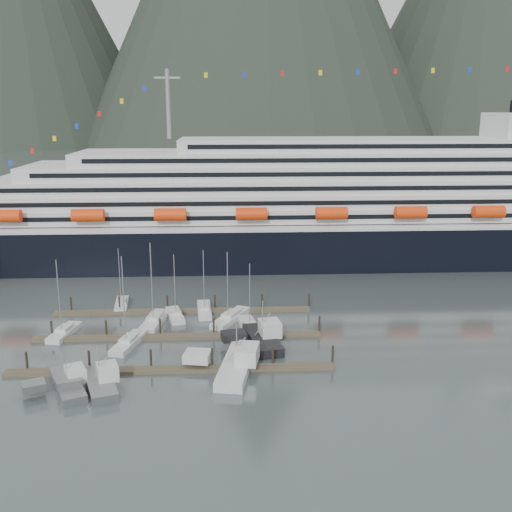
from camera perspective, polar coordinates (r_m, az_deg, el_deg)
The scene contains 17 objects.
ground at distance 98.86m, azimuth -4.66°, elevation -8.38°, with size 1600.00×1600.00×0.00m, color #414D4C.
cruise_ship at distance 150.96m, azimuth 7.34°, elevation 4.13°, with size 210.00×30.40×50.30m.
dock_near at distance 89.93m, azimuth -8.04°, elevation -10.61°, with size 48.18×2.28×3.20m.
dock_mid at distance 101.86m, azimuth -7.41°, elevation -7.58°, with size 48.18×2.28×3.20m.
dock_far at distance 114.02m, azimuth -6.93°, elevation -5.19°, with size 48.18×2.28×3.20m.
sailboat_a at distance 107.20m, azimuth -17.79°, elevation -6.97°, with size 4.23×9.14×13.86m.
sailboat_b at distance 100.07m, azimuth -12.03°, elevation -8.10°, with size 5.06×10.27×15.61m.
sailboat_c at distance 108.85m, azimuth -9.59°, elevation -6.15°, with size 4.60×10.81×15.55m.
sailboat_d at distance 109.04m, azimuth -2.42°, elevation -5.94°, with size 7.56×11.27×13.46m.
sailboat_e at distance 119.19m, azimuth -12.68°, elevation -4.54°, with size 3.14×8.92×12.14m.
sailboat_f at distance 111.33m, azimuth -7.72°, elevation -5.64°, with size 4.33×8.76×12.56m.
sailboat_g at distance 113.58m, azimuth -4.95°, elevation -5.16°, with size 3.11×9.91×12.65m.
sailboat_h at distance 105.24m, azimuth -0.70°, elevation -6.68°, with size 4.02×9.18×12.35m.
trawler_a at distance 87.54m, azimuth -17.61°, elevation -11.50°, with size 9.61×11.71×6.23m.
trawler_b at distance 86.51m, azimuth -14.72°, elevation -11.56°, with size 9.20×11.28×6.96m.
trawler_c at distance 89.29m, azimuth -1.95°, elevation -10.19°, with size 11.43×15.98×7.96m.
trawler_e at distance 98.28m, azimuth 0.53°, elevation -7.84°, with size 9.95×13.03×8.18m.
Camera 1 is at (3.28, -91.44, 37.45)m, focal length 42.00 mm.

